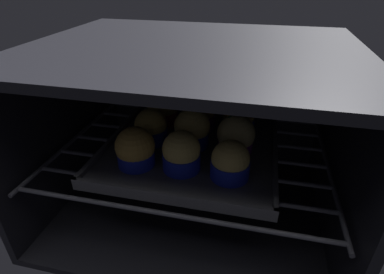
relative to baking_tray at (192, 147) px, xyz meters
The scene contains 12 objects.
oven_cavity 5.08cm from the baking_tray, 90.00° to the left, with size 59.00×47.00×37.00cm.
oven_rack 1.11cm from the baking_tray, 90.00° to the left, with size 54.80×42.00×0.80cm.
baking_tray is the anchor object (origin of this frame).
muffin_row0_col0 12.95cm from the baking_tray, 133.69° to the right, with size 7.30×7.30×7.51cm.
muffin_row0_col1 9.26cm from the baking_tray, 90.46° to the right, with size 6.88×6.88×7.56cm.
muffin_row0_col2 12.97cm from the baking_tray, 45.10° to the right, with size 6.88×6.88×7.04cm.
muffin_row1_col0 9.41cm from the baking_tray, behind, with size 6.88×6.88×7.17cm.
muffin_row1_col1 4.15cm from the baking_tray, 19.36° to the left, with size 7.29×7.29×7.99cm.
muffin_row1_col2 9.60cm from the baking_tray, ahead, with size 7.50×7.50×7.55cm.
muffin_row2_col0 12.91cm from the baking_tray, 136.23° to the left, with size 7.14×7.14×8.06cm.
muffin_row2_col1 9.39cm from the baking_tray, 87.78° to the left, with size 6.88×6.88×8.22cm.
muffin_row2_col2 12.76cm from the baking_tray, 44.58° to the left, with size 7.04×7.04×7.39cm.
Camera 1 is at (12.04, -30.51, 47.94)cm, focal length 28.32 mm.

